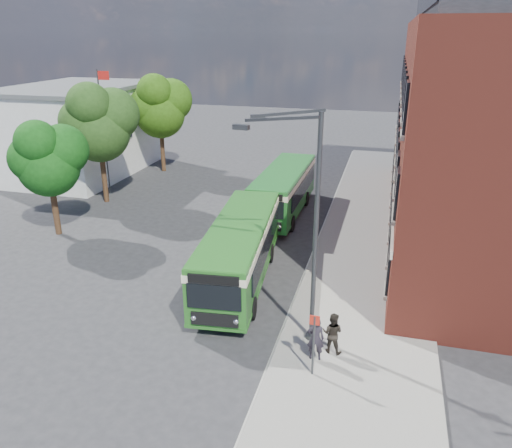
% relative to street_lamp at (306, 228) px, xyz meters
% --- Properties ---
extents(ground, '(120.00, 120.00, 0.00)m').
position_rel_street_lamp_xyz_m(ground, '(-4.84, 2.00, -4.79)').
color(ground, '#29292C').
rests_on(ground, ground).
extents(pavement, '(6.00, 48.00, 0.15)m').
position_rel_street_lamp_xyz_m(pavement, '(2.16, 10.00, -4.72)').
color(pavement, gray).
rests_on(pavement, ground).
extents(kerb_line, '(0.12, 48.00, 0.01)m').
position_rel_street_lamp_xyz_m(kerb_line, '(-0.89, 10.00, -4.79)').
color(kerb_line, beige).
rests_on(kerb_line, ground).
extents(white_building, '(9.40, 13.40, 7.30)m').
position_rel_street_lamp_xyz_m(white_building, '(-22.84, 20.00, -1.13)').
color(white_building, silver).
rests_on(white_building, ground).
extents(flagpole, '(0.95, 0.10, 9.00)m').
position_rel_street_lamp_xyz_m(flagpole, '(-17.29, 15.00, 0.15)').
color(flagpole, '#36383B').
rests_on(flagpole, ground).
extents(street_lamp, '(2.96, 2.38, 9.00)m').
position_rel_street_lamp_xyz_m(street_lamp, '(0.00, 0.00, 0.00)').
color(street_lamp, '#36383B').
rests_on(street_lamp, ground).
extents(bus_stop_sign, '(0.35, 0.08, 2.52)m').
position_rel_street_lamp_xyz_m(bus_stop_sign, '(0.76, -2.20, -3.28)').
color(bus_stop_sign, '#36383B').
rests_on(bus_stop_sign, ground).
extents(bus_front, '(3.60, 10.61, 3.02)m').
position_rel_street_lamp_xyz_m(bus_front, '(-3.84, 4.17, -2.96)').
color(bus_front, '#266620').
rests_on(bus_front, ground).
extents(bus_rear, '(2.70, 9.81, 3.02)m').
position_rel_street_lamp_xyz_m(bus_rear, '(-3.83, 14.17, -2.96)').
color(bus_rear, '#1F6425').
rests_on(bus_rear, ground).
extents(pedestrian_a, '(0.68, 0.49, 1.74)m').
position_rel_street_lamp_xyz_m(pedestrian_a, '(0.71, -1.29, -3.77)').
color(pedestrian_a, black).
rests_on(pedestrian_a, pavement).
extents(pedestrian_b, '(0.86, 0.71, 1.64)m').
position_rel_street_lamp_xyz_m(pedestrian_b, '(1.25, -0.69, -3.82)').
color(pedestrian_b, black).
rests_on(pedestrian_b, pavement).
extents(tree_left, '(4.13, 3.92, 6.97)m').
position_rel_street_lamp_xyz_m(tree_left, '(-16.15, 7.06, -0.07)').
color(tree_left, '#382414').
rests_on(tree_left, ground).
extents(tree_mid, '(4.99, 4.75, 8.43)m').
position_rel_street_lamp_xyz_m(tree_mid, '(-16.58, 13.27, 0.93)').
color(tree_mid, '#382414').
rests_on(tree_mid, ground).
extents(tree_right, '(4.91, 4.67, 8.29)m').
position_rel_street_lamp_xyz_m(tree_right, '(-16.19, 22.08, 0.83)').
color(tree_right, '#382414').
rests_on(tree_right, ground).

